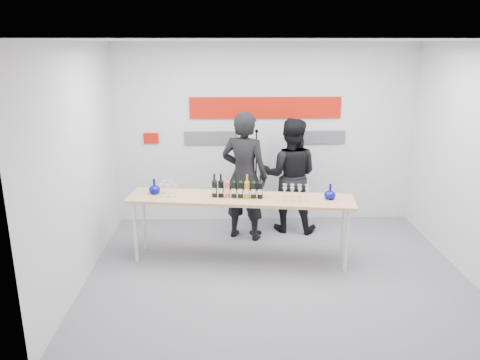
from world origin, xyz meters
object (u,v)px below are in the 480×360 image
object	(u,v)px
presenter_left	(244,176)
presenter_right	(290,176)
tasting_table	(240,202)
mic_stand	(256,203)

from	to	relation	value
presenter_left	presenter_right	world-z (taller)	presenter_left
tasting_table	mic_stand	distance (m)	1.04
tasting_table	presenter_right	distance (m)	1.39
presenter_left	mic_stand	world-z (taller)	presenter_left
tasting_table	mic_stand	xyz separation A→B (m)	(0.28, 0.94, -0.34)
mic_stand	presenter_right	bearing A→B (deg)	-5.85
presenter_right	tasting_table	bearing A→B (deg)	66.08
tasting_table	presenter_left	xyz separation A→B (m)	(0.09, 0.80, 0.14)
presenter_right	mic_stand	bearing A→B (deg)	29.72
tasting_table	presenter_right	bearing A→B (deg)	60.22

